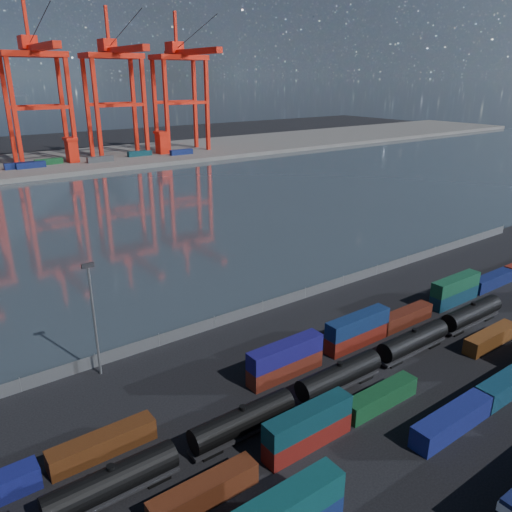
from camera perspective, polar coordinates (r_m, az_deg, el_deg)
ground at (r=71.56m, az=14.81°, el=-14.28°), size 700.00×700.00×0.00m
harbor_water at (r=153.64m, az=-16.81°, el=4.19°), size 700.00×700.00×0.00m
far_quay at (r=253.11m, az=-25.20°, el=9.33°), size 700.00×70.00×2.00m
container_row_south at (r=65.28m, az=21.65°, el=-16.61°), size 140.36×2.61×5.55m
container_row_mid at (r=75.25m, az=20.05°, el=-11.54°), size 140.22×2.33×4.96m
container_row_north at (r=80.92m, az=12.55°, el=-8.27°), size 141.24×2.40×5.11m
tanker_string at (r=60.26m, az=-1.51°, el=-18.38°), size 106.64×2.93×4.19m
waterfront_fence at (r=88.41m, az=0.77°, el=-5.85°), size 160.12×0.12×2.20m
yard_light_mast at (r=70.84m, az=-18.07°, el=-6.32°), size 1.60×0.40×16.60m
quay_containers at (r=236.71m, az=-27.14°, el=8.99°), size 172.58×10.99×2.60m
straddle_carriers at (r=241.95m, az=-25.51°, el=10.52°), size 140.00×7.00×11.10m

